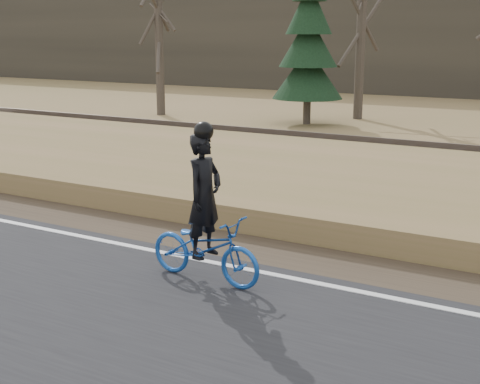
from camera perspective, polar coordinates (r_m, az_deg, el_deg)
The scene contains 7 objects.
ground at distance 8.55m, azimuth 14.78°, elevation -10.06°, with size 120.00×120.00×0.00m, color olive.
edge_line at distance 8.71m, azimuth 15.16°, elevation -9.19°, with size 120.00×0.12×0.01m, color silver.
shoulder at distance 9.63m, azimuth 16.72°, elevation -7.35°, with size 120.00×1.60×0.04m, color #473A2B.
cyclist at distance 8.97m, azimuth -3.02°, elevation -3.38°, with size 1.77×0.70×2.17m.
bare_tree_far_left at distance 28.00m, azimuth -6.93°, elevation 13.33°, with size 0.36×0.36×6.65m, color #484035.
bare_tree_left at distance 26.88m, azimuth 10.32°, elevation 14.07°, with size 0.36×0.36×7.45m, color #484035.
conifer at distance 25.07m, azimuth 5.86°, elevation 12.56°, with size 2.60×2.60×6.29m.
Camera 1 is at (1.93, -7.63, 3.35)m, focal length 50.00 mm.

